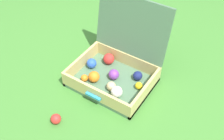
# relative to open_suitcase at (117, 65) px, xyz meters

# --- Properties ---
(ground_plane) EXTENTS (16.00, 16.00, 0.00)m
(ground_plane) POSITION_rel_open_suitcase_xyz_m (0.09, -0.14, -0.11)
(ground_plane) COLOR #3D7A2D
(open_suitcase) EXTENTS (0.53, 0.52, 0.53)m
(open_suitcase) POSITION_rel_open_suitcase_xyz_m (0.00, 0.00, 0.00)
(open_suitcase) COLOR #4C7051
(open_suitcase) RESTS_ON ground
(stray_ball_on_grass) EXTENTS (0.06, 0.06, 0.06)m
(stray_ball_on_grass) POSITION_rel_open_suitcase_xyz_m (-0.10, -0.52, -0.08)
(stray_ball_on_grass) COLOR red
(stray_ball_on_grass) RESTS_ON ground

